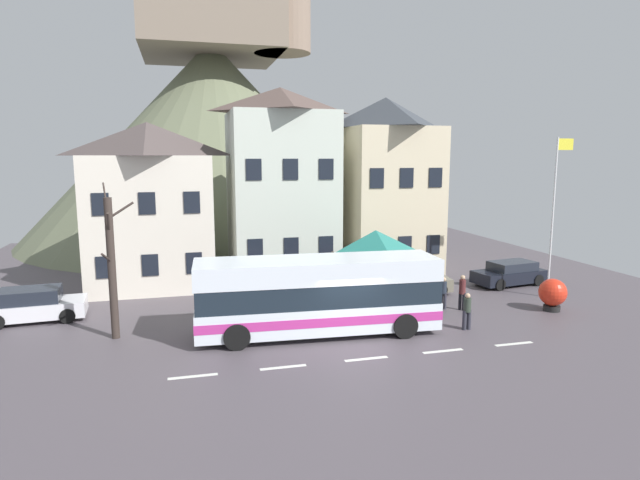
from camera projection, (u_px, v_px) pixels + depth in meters
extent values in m
cube|color=#504950|center=(353.00, 345.00, 20.25)|extent=(40.00, 60.00, 0.06)
cube|color=silver|center=(193.00, 376.00, 17.28)|extent=(1.60, 0.20, 0.01)
cube|color=silver|center=(283.00, 367.00, 18.03)|extent=(1.60, 0.20, 0.01)
cube|color=silver|center=(366.00, 359.00, 18.78)|extent=(1.60, 0.20, 0.01)
cube|color=silver|center=(443.00, 351.00, 19.54)|extent=(1.60, 0.20, 0.01)
cube|color=silver|center=(514.00, 344.00, 20.29)|extent=(1.60, 0.20, 0.01)
cube|color=silver|center=(151.00, 222.00, 28.98)|extent=(6.47, 5.54, 7.17)
pyramid|color=#4F4443|center=(147.00, 139.00, 28.29)|extent=(6.47, 5.54, 1.77)
cube|color=black|center=(104.00, 267.00, 26.06)|extent=(0.80, 0.06, 1.10)
cube|color=black|center=(150.00, 265.00, 26.60)|extent=(0.80, 0.06, 1.10)
cube|color=black|center=(194.00, 263.00, 27.14)|extent=(0.80, 0.06, 1.10)
cube|color=black|center=(100.00, 204.00, 25.57)|extent=(0.80, 0.06, 1.10)
cube|color=black|center=(147.00, 203.00, 26.12)|extent=(0.80, 0.06, 1.10)
cube|color=black|center=(192.00, 202.00, 26.66)|extent=(0.80, 0.06, 1.10)
cube|color=silver|center=(281.00, 197.00, 30.56)|extent=(5.80, 5.42, 9.58)
pyramid|color=brown|center=(280.00, 100.00, 29.71)|extent=(5.80, 5.42, 1.38)
cube|color=black|center=(255.00, 249.00, 27.85)|extent=(0.80, 0.06, 1.10)
cube|color=black|center=(291.00, 248.00, 28.33)|extent=(0.80, 0.06, 1.10)
cube|color=black|center=(326.00, 246.00, 28.82)|extent=(0.80, 0.06, 1.10)
cube|color=black|center=(254.00, 169.00, 27.20)|extent=(0.80, 0.06, 1.10)
cube|color=black|center=(291.00, 169.00, 27.68)|extent=(0.80, 0.06, 1.10)
cube|color=black|center=(326.00, 169.00, 28.17)|extent=(0.80, 0.06, 1.10)
cube|color=beige|center=(384.00, 201.00, 32.84)|extent=(5.28, 6.60, 8.82)
pyramid|color=#3A3F46|center=(386.00, 113.00, 32.01)|extent=(5.28, 6.60, 1.83)
cube|color=black|center=(376.00, 247.00, 29.57)|extent=(0.80, 0.06, 1.10)
cube|color=black|center=(405.00, 246.00, 30.01)|extent=(0.80, 0.06, 1.10)
cube|color=black|center=(433.00, 244.00, 30.45)|extent=(0.80, 0.06, 1.10)
cube|color=black|center=(377.00, 178.00, 28.97)|extent=(0.80, 0.06, 1.10)
cube|color=black|center=(407.00, 178.00, 29.42)|extent=(0.80, 0.06, 1.10)
cube|color=black|center=(436.00, 178.00, 29.86)|extent=(0.80, 0.06, 1.10)
cone|color=#6A7154|center=(213.00, 141.00, 46.15)|extent=(32.04, 32.04, 16.92)
cube|color=gray|center=(210.00, 22.00, 44.61)|extent=(11.32, 11.32, 5.59)
cube|color=white|center=(318.00, 315.00, 21.35)|extent=(9.80, 3.06, 1.08)
cube|color=#BF338C|center=(318.00, 314.00, 21.34)|extent=(9.82, 3.08, 0.36)
cube|color=#19232D|center=(318.00, 291.00, 21.20)|extent=(9.70, 3.02, 0.91)
cube|color=white|center=(318.00, 269.00, 21.06)|extent=(9.80, 3.06, 0.85)
cube|color=#19232D|center=(431.00, 285.00, 22.14)|extent=(0.18, 2.10, 0.87)
cylinder|color=black|center=(386.00, 309.00, 23.19)|extent=(1.01, 0.34, 1.00)
cylinder|color=black|center=(405.00, 326.00, 20.87)|extent=(1.01, 0.34, 1.00)
cylinder|color=black|center=(234.00, 318.00, 21.92)|extent=(1.01, 0.34, 1.00)
cylinder|color=black|center=(237.00, 337.00, 19.60)|extent=(1.01, 0.34, 1.00)
cylinder|color=#473D33|center=(333.00, 275.00, 26.69)|extent=(0.14, 0.14, 2.40)
cylinder|color=#473D33|center=(394.00, 271.00, 27.52)|extent=(0.14, 0.14, 2.40)
cylinder|color=#473D33|center=(353.00, 291.00, 23.53)|extent=(0.14, 0.14, 2.40)
cylinder|color=#473D33|center=(421.00, 286.00, 24.36)|extent=(0.14, 0.14, 2.40)
pyramid|color=#257B70|center=(376.00, 243.00, 25.24)|extent=(3.60, 3.60, 1.25)
cube|color=black|center=(509.00, 276.00, 29.57)|extent=(4.30, 2.30, 0.66)
cube|color=#1E232D|center=(512.00, 266.00, 29.56)|extent=(2.65, 1.86, 0.49)
cylinder|color=black|center=(500.00, 285.00, 28.33)|extent=(0.66, 0.29, 0.64)
cylinder|color=black|center=(480.00, 278.00, 29.82)|extent=(0.66, 0.29, 0.64)
cylinder|color=black|center=(538.00, 280.00, 29.38)|extent=(0.66, 0.29, 0.64)
cylinder|color=black|center=(517.00, 274.00, 30.87)|extent=(0.66, 0.29, 0.64)
cube|color=silver|center=(36.00, 309.00, 23.13)|extent=(4.18, 2.13, 0.67)
cube|color=#1E232D|center=(30.00, 295.00, 22.97)|extent=(2.55, 1.79, 0.59)
cylinder|color=black|center=(72.00, 305.00, 24.41)|extent=(0.65, 0.25, 0.64)
cylinder|color=black|center=(68.00, 316.00, 22.78)|extent=(0.65, 0.25, 0.64)
cylinder|color=black|center=(6.00, 311.00, 23.55)|extent=(0.65, 0.25, 0.64)
cube|color=#756F5D|center=(412.00, 284.00, 27.79)|extent=(4.03, 2.08, 0.65)
cube|color=#1E232D|center=(416.00, 273.00, 27.73)|extent=(2.47, 1.72, 0.48)
cylinder|color=black|center=(393.00, 292.00, 26.83)|extent=(0.66, 0.26, 0.64)
cylinder|color=black|center=(384.00, 284.00, 28.41)|extent=(0.66, 0.26, 0.64)
cylinder|color=black|center=(441.00, 290.00, 27.23)|extent=(0.66, 0.26, 0.64)
cylinder|color=black|center=(430.00, 283.00, 28.81)|extent=(0.66, 0.26, 0.64)
cylinder|color=#2D2D38|center=(469.00, 320.00, 21.96)|extent=(0.18, 0.18, 0.82)
cylinder|color=#2D2D38|center=(464.00, 320.00, 21.89)|extent=(0.18, 0.18, 0.82)
cylinder|color=#2D382D|center=(467.00, 305.00, 21.83)|extent=(0.31, 0.31, 0.57)
sphere|color=tan|center=(468.00, 296.00, 21.77)|extent=(0.21, 0.21, 0.21)
cylinder|color=black|center=(464.00, 302.00, 24.67)|extent=(0.14, 0.14, 0.83)
cylinder|color=black|center=(460.00, 301.00, 24.79)|extent=(0.14, 0.14, 0.83)
cylinder|color=#512323|center=(462.00, 287.00, 24.62)|extent=(0.30, 0.30, 0.67)
sphere|color=tan|center=(463.00, 277.00, 24.55)|extent=(0.22, 0.22, 0.22)
cylinder|color=#2D2D38|center=(445.00, 301.00, 24.89)|extent=(0.15, 0.15, 0.81)
cylinder|color=#2D2D38|center=(441.00, 300.00, 25.01)|extent=(0.15, 0.15, 0.81)
cylinder|color=#232B38|center=(444.00, 287.00, 24.86)|extent=(0.29, 0.29, 0.55)
sphere|color=tan|center=(444.00, 279.00, 24.80)|extent=(0.22, 0.22, 0.22)
cylinder|color=#2D2D38|center=(413.00, 304.00, 24.47)|extent=(0.15, 0.15, 0.76)
cylinder|color=#2D2D38|center=(415.00, 303.00, 24.61)|extent=(0.15, 0.15, 0.76)
cylinder|color=black|center=(415.00, 290.00, 24.44)|extent=(0.31, 0.31, 0.63)
sphere|color=#D1AD89|center=(415.00, 281.00, 24.37)|extent=(0.24, 0.24, 0.24)
cube|color=#33473D|center=(373.00, 285.00, 27.70)|extent=(1.59, 0.45, 0.08)
cube|color=#33473D|center=(372.00, 280.00, 27.88)|extent=(1.59, 0.06, 0.40)
cube|color=#2D2D33|center=(360.00, 290.00, 27.56)|extent=(0.08, 0.36, 0.45)
cube|color=#2D2D33|center=(386.00, 289.00, 27.92)|extent=(0.08, 0.36, 0.45)
cylinder|color=silver|center=(552.00, 219.00, 26.46)|extent=(0.10, 0.10, 8.06)
cube|color=yellow|center=(565.00, 144.00, 26.01)|extent=(0.90, 0.03, 0.56)
cylinder|color=black|center=(552.00, 308.00, 24.66)|extent=(0.76, 0.76, 0.25)
sphere|color=red|center=(553.00, 292.00, 24.55)|extent=(1.26, 1.26, 1.26)
cylinder|color=#382D28|center=(112.00, 269.00, 20.54)|extent=(0.31, 0.31, 5.57)
cylinder|color=#382D28|center=(106.00, 200.00, 20.46)|extent=(0.30, 0.83, 1.31)
cylinder|color=#382D28|center=(109.00, 223.00, 20.00)|extent=(0.15, 0.65, 0.89)
cylinder|color=#382D28|center=(121.00, 210.00, 20.35)|extent=(0.97, 0.21, 0.66)
cylinder|color=#382D28|center=(107.00, 258.00, 20.03)|extent=(0.30, 0.90, 0.52)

